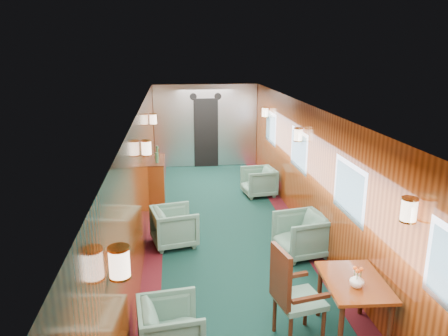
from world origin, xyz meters
name	(u,v)px	position (x,y,z in m)	size (l,w,h in m)	color
room	(235,163)	(0.00, 0.00, 1.63)	(12.00, 12.10, 2.40)	black
bulkhead	(206,126)	(0.00, 5.91, 1.18)	(2.98, 0.17, 2.39)	silver
windows_right	(320,167)	(1.49, 0.25, 1.45)	(0.02, 8.60, 0.80)	silver
wall_sconces	(230,145)	(0.00, 0.57, 1.79)	(2.97, 7.97, 0.25)	#FFE5C6
dining_table	(354,289)	(1.11, -2.23, 0.63)	(0.76, 1.04, 0.75)	maroon
side_chair	(291,291)	(0.35, -2.23, 0.66)	(0.63, 0.65, 1.21)	#1E483E
credenza	(157,181)	(-1.34, 2.85, 0.51)	(0.35, 1.12, 1.28)	maroon
flower_vase	(357,280)	(1.07, -2.37, 0.83)	(0.17, 0.17, 0.17)	white
armchair_left_near	(171,329)	(-1.05, -2.31, 0.33)	(0.70, 0.72, 0.65)	#1E483E
armchair_left_far	(174,226)	(-0.98, 0.60, 0.34)	(0.73, 0.75, 0.69)	#1E483E
armchair_right_near	(301,235)	(1.13, -0.06, 0.36)	(0.77, 0.79, 0.72)	#1E483E
armchair_right_far	(259,182)	(1.02, 3.06, 0.33)	(0.71, 0.73, 0.67)	#1E483E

